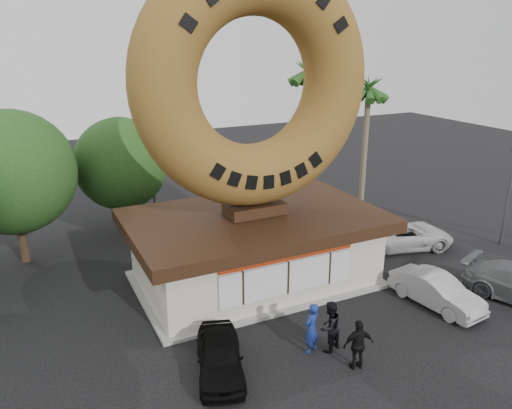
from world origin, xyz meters
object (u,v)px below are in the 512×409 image
object	(u,v)px
donut_shop	(255,246)
giant_donut	(255,83)
car_white	(403,235)
person_right	(358,345)
traffic_signal	(512,176)
person_left	(312,328)
street_lamp	(153,149)
car_silver	(436,291)
person_center	(329,326)
car_black	(220,356)

from	to	relation	value
donut_shop	giant_donut	world-z (taller)	giant_donut
giant_donut	car_white	world-z (taller)	giant_donut
giant_donut	person_right	distance (m)	10.93
giant_donut	car_white	size ratio (longest dim) A/B	1.96
traffic_signal	person_left	distance (m)	15.36
street_lamp	traffic_signal	distance (m)	19.90
street_lamp	traffic_signal	world-z (taller)	street_lamp
street_lamp	car_silver	xyz separation A→B (m)	(7.74, -15.35, -3.81)
traffic_signal	person_center	xyz separation A→B (m)	(-13.95, -4.03, -2.90)
giant_donut	car_white	bearing A→B (deg)	0.11
person_left	person_center	distance (m)	0.66
person_left	person_center	world-z (taller)	person_center
giant_donut	car_silver	world-z (taller)	giant_donut
street_lamp	traffic_signal	size ratio (longest dim) A/B	1.32
person_right	car_white	world-z (taller)	person_right
car_white	person_right	bearing A→B (deg)	145.93
street_lamp	person_center	xyz separation A→B (m)	(1.90, -16.04, -3.52)
person_center	car_white	distance (m)	10.67
person_right	street_lamp	bearing A→B (deg)	-70.69
street_lamp	car_black	xyz separation A→B (m)	(-2.11, -15.51, -3.84)
person_left	car_white	world-z (taller)	person_left
donut_shop	person_right	distance (m)	7.38
person_right	car_black	size ratio (longest dim) A/B	0.49
giant_donut	car_black	xyz separation A→B (m)	(-3.97, -5.51, -8.37)
traffic_signal	car_black	size ratio (longest dim) A/B	1.62
giant_donut	street_lamp	distance (m)	11.13
donut_shop	person_left	distance (m)	5.92
donut_shop	car_white	bearing A→B (deg)	0.21
street_lamp	person_center	size ratio (longest dim) A/B	4.14
traffic_signal	car_black	bearing A→B (deg)	-168.97
car_black	traffic_signal	bearing A→B (deg)	28.97
car_silver	car_white	xyz separation A→B (m)	(2.94, 5.37, 0.06)
traffic_signal	person_left	world-z (taller)	traffic_signal
donut_shop	person_left	bearing A→B (deg)	-95.70
donut_shop	traffic_signal	size ratio (longest dim) A/B	1.84
giant_donut	person_center	xyz separation A→B (m)	(0.05, -6.04, -8.04)
traffic_signal	person_center	distance (m)	14.81
street_lamp	traffic_signal	bearing A→B (deg)	-37.14
car_silver	person_center	bearing A→B (deg)	179.53
donut_shop	person_center	bearing A→B (deg)	-89.55
donut_shop	giant_donut	bearing A→B (deg)	90.00
donut_shop	car_white	distance (m)	8.88
person_center	car_black	size ratio (longest dim) A/B	0.52
car_white	giant_donut	bearing A→B (deg)	105.10
donut_shop	car_white	size ratio (longest dim) A/B	2.11
person_right	car_black	bearing A→B (deg)	-10.91
person_center	giant_donut	bearing A→B (deg)	-108.20
car_black	person_left	bearing A→B (deg)	12.27
person_left	traffic_signal	bearing A→B (deg)	171.10
person_right	person_left	bearing A→B (deg)	-46.17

